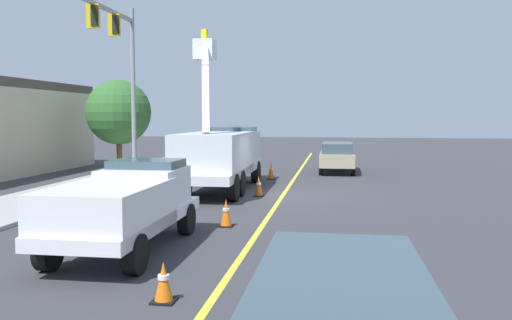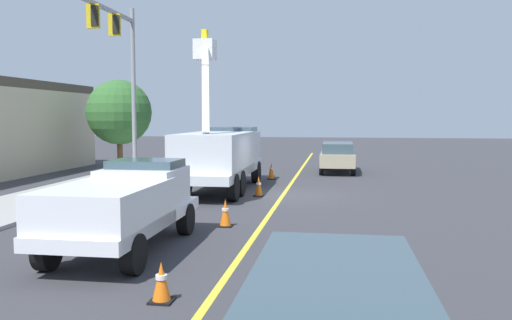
{
  "view_description": "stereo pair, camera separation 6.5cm",
  "coord_description": "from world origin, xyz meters",
  "px_view_note": "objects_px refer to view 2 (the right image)",
  "views": [
    {
      "loc": [
        -21.0,
        -2.23,
        3.19
      ],
      "look_at": [
        0.36,
        1.16,
        1.4
      ],
      "focal_mm": 36.83,
      "sensor_mm": 36.0,
      "label": 1
    },
    {
      "loc": [
        -20.99,
        -2.29,
        3.19
      ],
      "look_at": [
        0.36,
        1.16,
        1.4
      ],
      "focal_mm": 36.83,
      "sensor_mm": 36.0,
      "label": 2
    }
  ],
  "objects_px": {
    "passing_minivan": "(338,155)",
    "traffic_cone_mid_front": "(225,213)",
    "traffic_cone_leading": "(161,282)",
    "service_pickup_truck": "(124,204)",
    "traffic_signal_mast": "(122,60)",
    "traffic_cone_mid_rear": "(259,186)",
    "traffic_cone_trailing": "(271,171)",
    "utility_bucket_truck": "(221,153)"
  },
  "relations": [
    {
      "from": "service_pickup_truck",
      "to": "traffic_signal_mast",
      "type": "bearing_deg",
      "value": 23.37
    },
    {
      "from": "passing_minivan",
      "to": "traffic_cone_mid_rear",
      "type": "xyz_separation_m",
      "value": [
        -9.72,
        3.06,
        -0.58
      ]
    },
    {
      "from": "utility_bucket_truck",
      "to": "traffic_cone_mid_rear",
      "type": "distance_m",
      "value": 2.74
    },
    {
      "from": "utility_bucket_truck",
      "to": "service_pickup_truck",
      "type": "bearing_deg",
      "value": -179.55
    },
    {
      "from": "passing_minivan",
      "to": "traffic_cone_trailing",
      "type": "distance_m",
      "value": 5.19
    },
    {
      "from": "passing_minivan",
      "to": "traffic_cone_mid_front",
      "type": "distance_m",
      "value": 15.96
    },
    {
      "from": "passing_minivan",
      "to": "traffic_cone_mid_rear",
      "type": "distance_m",
      "value": 10.21
    },
    {
      "from": "utility_bucket_truck",
      "to": "traffic_cone_leading",
      "type": "height_order",
      "value": "utility_bucket_truck"
    },
    {
      "from": "service_pickup_truck",
      "to": "traffic_cone_mid_front",
      "type": "distance_m",
      "value": 3.6
    },
    {
      "from": "service_pickup_truck",
      "to": "passing_minivan",
      "type": "distance_m",
      "value": 19.32
    },
    {
      "from": "traffic_cone_trailing",
      "to": "utility_bucket_truck",
      "type": "bearing_deg",
      "value": 158.43
    },
    {
      "from": "traffic_cone_leading",
      "to": "service_pickup_truck",
      "type": "bearing_deg",
      "value": 32.35
    },
    {
      "from": "traffic_cone_mid_rear",
      "to": "traffic_signal_mast",
      "type": "height_order",
      "value": "traffic_signal_mast"
    },
    {
      "from": "traffic_signal_mast",
      "to": "passing_minivan",
      "type": "bearing_deg",
      "value": -56.05
    },
    {
      "from": "service_pickup_truck",
      "to": "traffic_cone_leading",
      "type": "bearing_deg",
      "value": -147.65
    },
    {
      "from": "service_pickup_truck",
      "to": "traffic_cone_leading",
      "type": "distance_m",
      "value": 3.9
    },
    {
      "from": "service_pickup_truck",
      "to": "traffic_cone_trailing",
      "type": "xyz_separation_m",
      "value": [
        14.73,
        -1.58,
        -0.69
      ]
    },
    {
      "from": "service_pickup_truck",
      "to": "traffic_cone_mid_front",
      "type": "xyz_separation_m",
      "value": [
        3.04,
        -1.78,
        -0.72
      ]
    },
    {
      "from": "utility_bucket_truck",
      "to": "traffic_cone_mid_rear",
      "type": "relative_size",
      "value": 10.2
    },
    {
      "from": "traffic_cone_trailing",
      "to": "service_pickup_truck",
      "type": "bearing_deg",
      "value": 173.86
    },
    {
      "from": "utility_bucket_truck",
      "to": "passing_minivan",
      "type": "bearing_deg",
      "value": -31.34
    },
    {
      "from": "service_pickup_truck",
      "to": "traffic_cone_leading",
      "type": "xyz_separation_m",
      "value": [
        -3.23,
        -2.04,
        -0.77
      ]
    },
    {
      "from": "passing_minivan",
      "to": "traffic_signal_mast",
      "type": "height_order",
      "value": "traffic_signal_mast"
    },
    {
      "from": "traffic_cone_mid_front",
      "to": "traffic_cone_mid_rear",
      "type": "distance_m",
      "value": 5.93
    },
    {
      "from": "utility_bucket_truck",
      "to": "traffic_cone_trailing",
      "type": "height_order",
      "value": "utility_bucket_truck"
    },
    {
      "from": "traffic_cone_mid_front",
      "to": "traffic_cone_trailing",
      "type": "bearing_deg",
      "value": 0.97
    },
    {
      "from": "utility_bucket_truck",
      "to": "traffic_cone_mid_front",
      "type": "distance_m",
      "value": 7.8
    },
    {
      "from": "traffic_cone_leading",
      "to": "traffic_signal_mast",
      "type": "bearing_deg",
      "value": 25.4
    },
    {
      "from": "traffic_cone_leading",
      "to": "traffic_cone_mid_front",
      "type": "height_order",
      "value": "traffic_cone_mid_front"
    },
    {
      "from": "traffic_signal_mast",
      "to": "traffic_cone_leading",
      "type": "bearing_deg",
      "value": -154.6
    },
    {
      "from": "utility_bucket_truck",
      "to": "traffic_cone_trailing",
      "type": "relative_size",
      "value": 9.33
    },
    {
      "from": "passing_minivan",
      "to": "traffic_cone_mid_front",
      "type": "xyz_separation_m",
      "value": [
        -15.65,
        3.12,
        -0.58
      ]
    },
    {
      "from": "utility_bucket_truck",
      "to": "traffic_signal_mast",
      "type": "distance_m",
      "value": 6.74
    },
    {
      "from": "traffic_cone_mid_front",
      "to": "traffic_cone_mid_rear",
      "type": "bearing_deg",
      "value": -0.49
    },
    {
      "from": "traffic_cone_trailing",
      "to": "traffic_signal_mast",
      "type": "relative_size",
      "value": 0.1
    },
    {
      "from": "traffic_cone_leading",
      "to": "traffic_signal_mast",
      "type": "height_order",
      "value": "traffic_signal_mast"
    },
    {
      "from": "traffic_cone_trailing",
      "to": "traffic_cone_leading",
      "type": "bearing_deg",
      "value": -178.53
    },
    {
      "from": "service_pickup_truck",
      "to": "traffic_cone_mid_front",
      "type": "relative_size",
      "value": 6.98
    },
    {
      "from": "traffic_cone_leading",
      "to": "traffic_signal_mast",
      "type": "relative_size",
      "value": 0.08
    },
    {
      "from": "service_pickup_truck",
      "to": "traffic_signal_mast",
      "type": "relative_size",
      "value": 0.66
    },
    {
      "from": "utility_bucket_truck",
      "to": "traffic_cone_mid_front",
      "type": "xyz_separation_m",
      "value": [
        -7.47,
        -1.86,
        -1.22
      ]
    },
    {
      "from": "passing_minivan",
      "to": "traffic_cone_mid_front",
      "type": "height_order",
      "value": "passing_minivan"
    }
  ]
}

